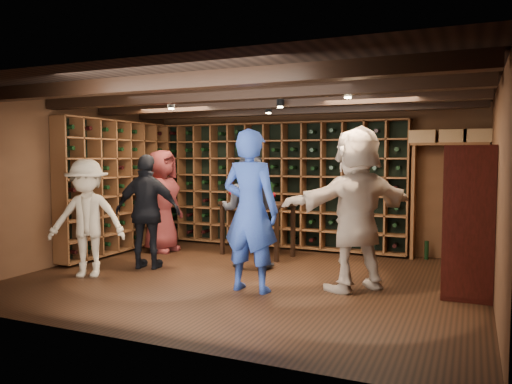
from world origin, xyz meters
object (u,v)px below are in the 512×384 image
at_px(guest_beige, 356,208).
at_px(tasting_table, 257,208).
at_px(display_cabinet, 468,225).
at_px(man_grey_suit, 248,211).
at_px(guest_red_floral, 162,201).
at_px(guest_khaki, 87,218).
at_px(man_blue_shirt, 250,211).
at_px(guest_woman_black, 148,212).

relative_size(guest_beige, tasting_table, 1.58).
height_order(display_cabinet, man_grey_suit, display_cabinet).
bearing_deg(display_cabinet, guest_red_floral, 168.41).
relative_size(guest_red_floral, guest_khaki, 1.10).
bearing_deg(man_grey_suit, guest_khaki, 29.31).
height_order(display_cabinet, tasting_table, display_cabinet).
bearing_deg(display_cabinet, guest_beige, -172.84).
relative_size(display_cabinet, man_grey_suit, 1.03).
distance_m(man_blue_shirt, guest_woman_black, 1.98).
relative_size(guest_woman_black, guest_khaki, 1.05).
xyz_separation_m(man_grey_suit, guest_beige, (1.75, -0.60, 0.17)).
xyz_separation_m(guest_beige, tasting_table, (-1.98, 1.48, -0.22)).
bearing_deg(guest_beige, man_blue_shirt, -22.28).
bearing_deg(man_grey_suit, guest_beige, 152.68).
xyz_separation_m(man_blue_shirt, guest_beige, (1.17, 0.59, 0.02)).
xyz_separation_m(man_grey_suit, guest_red_floral, (-1.88, 0.56, 0.04)).
bearing_deg(guest_khaki, tasting_table, 29.90).
relative_size(man_grey_suit, guest_beige, 0.84).
bearing_deg(guest_red_floral, guest_woman_black, -153.48).
xyz_separation_m(display_cabinet, tasting_table, (-3.25, 1.32, -0.07)).
bearing_deg(guest_red_floral, man_blue_shirt, -123.81).
distance_m(man_grey_suit, tasting_table, 0.91).
relative_size(guest_khaki, guest_beige, 0.80).
bearing_deg(guest_beige, guest_khaki, -36.39).
bearing_deg(guest_red_floral, display_cabinet, -99.99).
distance_m(man_grey_suit, guest_khaki, 2.27).
bearing_deg(guest_woman_black, man_grey_suit, -167.62).
distance_m(guest_red_floral, guest_khaki, 1.95).
distance_m(display_cabinet, man_grey_suit, 3.05).
xyz_separation_m(display_cabinet, guest_woman_black, (-4.34, -0.21, -0.01)).
bearing_deg(guest_woman_black, display_cabinet, 168.96).
relative_size(guest_khaki, tasting_table, 1.25).
bearing_deg(man_grey_suit, display_cabinet, 163.31).
height_order(guest_red_floral, guest_beige, guest_beige).
relative_size(man_grey_suit, guest_woman_black, 1.00).
distance_m(man_blue_shirt, guest_khaki, 2.39).
xyz_separation_m(man_blue_shirt, guest_woman_black, (-1.90, 0.54, -0.15)).
relative_size(man_grey_suit, guest_khaki, 1.05).
distance_m(guest_woman_black, tasting_table, 1.88).
relative_size(man_grey_suit, tasting_table, 1.32).
xyz_separation_m(guest_red_floral, guest_khaki, (0.09, -1.95, -0.08)).
distance_m(display_cabinet, man_blue_shirt, 2.55).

